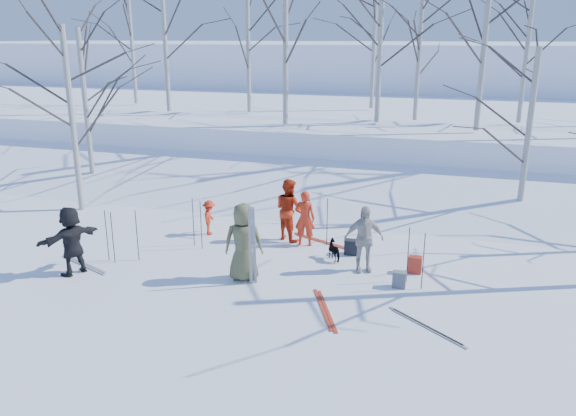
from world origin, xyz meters
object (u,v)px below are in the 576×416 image
(skier_redor_behind, at_px, (289,209))
(backpack_dark, at_px, (351,247))
(skier_red_seated, at_px, (209,218))
(backpack_red, at_px, (415,265))
(skier_red_north, at_px, (305,218))
(skier_grey_west, at_px, (71,241))
(skier_olive_center, at_px, (243,242))
(backpack_grey, at_px, (399,279))
(skier_cream_east, at_px, (364,239))
(dog, at_px, (335,250))

(skier_redor_behind, bearing_deg, backpack_dark, -165.84)
(skier_red_seated, bearing_deg, backpack_red, -113.77)
(skier_redor_behind, bearing_deg, backpack_red, -168.22)
(skier_red_north, bearing_deg, skier_grey_west, 29.88)
(skier_olive_center, bearing_deg, skier_red_north, -120.98)
(skier_red_north, relative_size, backpack_grey, 4.04)
(skier_red_seated, bearing_deg, skier_olive_center, -154.94)
(skier_red_north, relative_size, backpack_dark, 3.83)
(skier_cream_east, xyz_separation_m, skier_grey_west, (-6.61, -2.20, 0.02))
(skier_red_north, bearing_deg, skier_cream_east, 138.49)
(skier_redor_behind, distance_m, backpack_grey, 4.12)
(skier_grey_west, bearing_deg, skier_redor_behind, 154.69)
(skier_red_seated, xyz_separation_m, dog, (3.88, -0.82, -0.25))
(backpack_grey, relative_size, backpack_dark, 0.95)
(skier_grey_west, xyz_separation_m, backpack_grey, (7.57, 1.50, -0.65))
(skier_cream_east, bearing_deg, skier_redor_behind, 123.84)
(skier_red_north, relative_size, dog, 2.53)
(skier_olive_center, distance_m, backpack_grey, 3.67)
(skier_red_north, bearing_deg, skier_redor_behind, -36.33)
(skier_olive_center, xyz_separation_m, backpack_grey, (3.54, 0.61, -0.74))
(skier_red_north, height_order, skier_red_seated, skier_red_north)
(skier_red_north, bearing_deg, backpack_grey, 138.28)
(skier_red_north, xyz_separation_m, skier_redor_behind, (-0.55, 0.32, 0.11))
(skier_cream_east, relative_size, backpack_dark, 4.12)
(dog, relative_size, backpack_dark, 1.51)
(skier_olive_center, bearing_deg, skier_grey_west, -2.33)
(skier_red_north, distance_m, skier_red_seated, 2.86)
(skier_red_north, distance_m, dog, 1.40)
(skier_redor_behind, xyz_separation_m, skier_grey_west, (-4.24, -3.81, -0.03))
(skier_olive_center, distance_m, dog, 2.63)
(skier_red_north, bearing_deg, backpack_dark, 160.79)
(backpack_red, xyz_separation_m, backpack_grey, (-0.27, -0.94, -0.02))
(dog, height_order, backpack_dark, dog)
(skier_cream_east, bearing_deg, backpack_red, -10.66)
(skier_cream_east, distance_m, dog, 1.10)
(backpack_dark, bearing_deg, skier_red_seated, 175.34)
(skier_redor_behind, distance_m, skier_cream_east, 2.88)
(skier_red_north, distance_m, skier_grey_west, 5.93)
(skier_red_seated, bearing_deg, skier_redor_behind, -96.16)
(skier_olive_center, distance_m, backpack_red, 4.18)
(skier_red_seated, relative_size, skier_grey_west, 0.60)
(skier_olive_center, height_order, backpack_red, skier_olive_center)
(backpack_red, relative_size, backpack_dark, 1.05)
(skier_grey_west, bearing_deg, skier_cream_east, 131.08)
(skier_olive_center, bearing_deg, backpack_red, -172.59)
(skier_olive_center, height_order, backpack_grey, skier_olive_center)
(dog, xyz_separation_m, backpack_grey, (1.75, -1.20, -0.07))
(skier_red_north, xyz_separation_m, backpack_red, (3.05, -1.05, -0.56))
(skier_olive_center, bearing_deg, skier_red_seated, -66.29)
(skier_olive_center, relative_size, skier_cream_east, 1.12)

